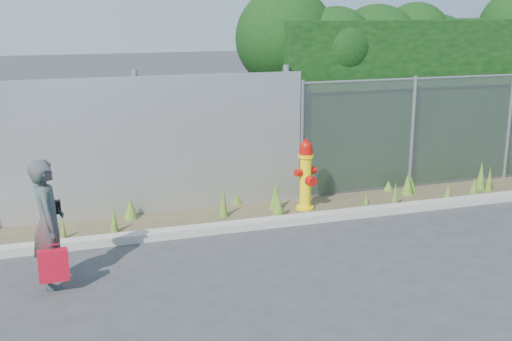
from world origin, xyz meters
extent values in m
plane|color=#373739|center=(0.00, 0.00, 0.00)|extent=(80.00, 80.00, 0.00)
cube|color=#A8A298|center=(0.00, 1.80, 0.06)|extent=(16.00, 0.22, 0.12)
cube|color=#4D432C|center=(0.00, 2.40, 0.01)|extent=(16.00, 1.20, 0.01)
cone|color=#446B20|center=(-2.22, 2.21, 0.20)|extent=(0.13, 0.13, 0.40)
cone|color=#446B20|center=(-1.90, 2.78, 0.17)|extent=(0.23, 0.23, 0.35)
cone|color=#446B20|center=(0.30, 2.11, 0.20)|extent=(0.23, 0.23, 0.39)
cone|color=#446B20|center=(2.72, 2.91, 0.09)|extent=(0.18, 0.18, 0.19)
cone|color=#446B20|center=(-2.94, 2.19, 0.16)|extent=(0.09, 0.09, 0.33)
cone|color=#446B20|center=(2.33, 2.02, 0.22)|extent=(0.11, 0.11, 0.43)
cone|color=#446B20|center=(4.06, 2.26, 0.15)|extent=(0.17, 0.17, 0.30)
cone|color=#446B20|center=(3.07, 2.74, 0.13)|extent=(0.23, 0.23, 0.26)
cone|color=#446B20|center=(4.34, 2.46, 0.25)|extent=(0.19, 0.19, 0.51)
cone|color=#446B20|center=(2.91, 2.58, 0.20)|extent=(0.22, 0.22, 0.39)
cone|color=#446B20|center=(0.40, 2.50, 0.24)|extent=(0.23, 0.23, 0.47)
cone|color=#446B20|center=(-0.11, 3.03, 0.23)|extent=(0.23, 0.23, 0.46)
cone|color=#446B20|center=(1.94, 2.29, 0.09)|extent=(0.09, 0.09, 0.19)
cone|color=#446B20|center=(-0.51, 2.41, 0.26)|extent=(0.14, 0.14, 0.52)
cone|color=#446B20|center=(3.43, 2.13, 0.13)|extent=(0.15, 0.15, 0.26)
cone|color=#446B20|center=(4.42, 2.32, 0.23)|extent=(0.12, 0.12, 0.45)
cube|color=#AAACB1|center=(-3.25, 3.00, 1.10)|extent=(8.50, 0.08, 2.20)
cylinder|color=gray|center=(-1.70, 3.12, 1.15)|extent=(0.10, 0.10, 2.30)
cylinder|color=gray|center=(0.80, 3.12, 1.15)|extent=(0.10, 0.10, 2.30)
cube|color=gray|center=(4.25, 3.00, 1.00)|extent=(6.50, 0.03, 2.00)
cylinder|color=gray|center=(4.25, 3.00, 2.00)|extent=(6.50, 0.04, 0.04)
cylinder|color=gray|center=(1.05, 3.00, 1.02)|extent=(0.07, 0.07, 2.05)
cylinder|color=gray|center=(3.20, 3.00, 1.02)|extent=(0.07, 0.07, 2.05)
cylinder|color=gray|center=(5.30, 3.00, 1.02)|extent=(0.07, 0.07, 2.05)
cube|color=black|center=(4.55, 4.00, 1.50)|extent=(7.30, 1.60, 3.00)
sphere|color=black|center=(1.22, 4.28, 2.67)|extent=(1.83, 1.83, 1.83)
sphere|color=black|center=(2.01, 3.80, 2.55)|extent=(1.39, 1.39, 1.39)
sphere|color=black|center=(3.07, 4.21, 2.45)|extent=(1.66, 1.66, 1.66)
sphere|color=black|center=(3.91, 4.22, 2.64)|extent=(1.36, 1.36, 1.36)
sphere|color=black|center=(4.36, 4.12, 2.45)|extent=(1.28, 1.28, 1.28)
sphere|color=black|center=(5.21, 4.09, 2.37)|extent=(1.30, 1.30, 1.30)
cylinder|color=yellow|center=(0.87, 2.38, 0.03)|extent=(0.29, 0.29, 0.06)
cylinder|color=yellow|center=(0.87, 2.38, 0.44)|extent=(0.19, 0.19, 0.89)
cylinder|color=yellow|center=(0.87, 2.38, 0.91)|extent=(0.25, 0.25, 0.05)
cylinder|color=#B20F0A|center=(0.87, 2.38, 0.98)|extent=(0.22, 0.22, 0.10)
sphere|color=#B20F0A|center=(0.87, 2.38, 1.06)|extent=(0.20, 0.20, 0.20)
cylinder|color=#B20F0A|center=(0.87, 2.38, 1.16)|extent=(0.05, 0.05, 0.05)
cylinder|color=#B20F0A|center=(0.72, 2.38, 0.65)|extent=(0.10, 0.12, 0.12)
cylinder|color=#B20F0A|center=(1.02, 2.38, 0.65)|extent=(0.10, 0.12, 0.12)
cylinder|color=#B20F0A|center=(0.87, 2.23, 0.52)|extent=(0.16, 0.13, 0.16)
imported|color=#106763|center=(-3.12, 0.64, 0.77)|extent=(0.38, 0.57, 1.55)
cube|color=#AF0A1E|center=(-3.10, 0.36, 0.36)|extent=(0.34, 0.12, 0.37)
cylinder|color=#AF0A1E|center=(-3.10, 0.36, 0.61)|extent=(0.16, 0.01, 0.01)
cube|color=black|center=(-3.07, 0.76, 0.93)|extent=(0.21, 0.09, 0.16)
camera|label=1|loc=(-3.05, -6.87, 3.24)|focal=45.00mm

